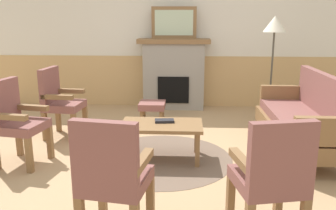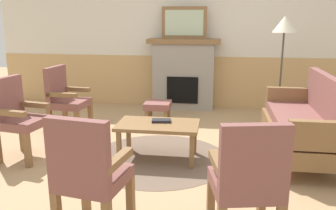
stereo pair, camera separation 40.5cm
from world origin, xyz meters
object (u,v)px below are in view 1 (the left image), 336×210
Objects in this scene: armchair_front_center at (272,174)px; fireplace at (174,73)px; armchair_by_window_left at (15,118)px; armchair_near_fireplace at (59,99)px; coffee_table at (162,128)px; couch at (302,120)px; framed_picture at (174,23)px; armchair_front_left at (112,174)px; footstool at (152,107)px; floor_lamp_by_couch at (274,31)px; book_on_table at (164,121)px.

fireplace is at bearing 102.26° from armchair_front_center.
armchair_near_fireplace is at bearing 80.60° from armchair_by_window_left.
coffee_table is at bearing 7.31° from armchair_by_window_left.
framed_picture is at bearing 128.91° from couch.
armchair_front_center is (1.17, 0.06, 0.00)m from armchair_front_left.
coffee_table is 2.40× the size of footstool.
armchair_by_window_left is 2.90m from armchair_front_center.
armchair_by_window_left reaches higher than coffee_table.
floor_lamp_by_couch is (1.90, 3.37, 0.91)m from armchair_front_left.
floor_lamp_by_couch reaches higher than couch.
footstool is at bearing 100.03° from coffee_table.
coffee_table is 1.63m from armchair_front_left.
coffee_table is at bearing -133.15° from floor_lamp_by_couch.
coffee_table is 1.42m from footstool.
armchair_front_center is 0.58× the size of floor_lamp_by_couch.
armchair_front_center is (1.17, -2.95, 0.25)m from footstool.
fireplace reaches higher than book_on_table.
armchair_by_window_left is (-1.65, -0.21, 0.15)m from coffee_table.
fireplace is 2.41m from book_on_table.
armchair_front_left is at bearing -90.05° from footstool.
armchair_front_left is (-0.30, -4.07, -0.11)m from fireplace.
framed_picture is 0.82× the size of armchair_by_window_left.
armchair_by_window_left is (-0.16, -0.97, 0.00)m from armchair_near_fireplace.
framed_picture is at bearing 57.54° from armchair_by_window_left.
couch is 1.88× the size of coffee_table.
armchair_by_window_left is at bearing -122.46° from framed_picture.
armchair_near_fireplace is 0.58× the size of floor_lamp_by_couch.
armchair_by_window_left is at bearing -99.40° from armchair_near_fireplace.
armchair_front_left is at bearing -98.87° from coffee_table.
framed_picture is at bearing 85.76° from armchair_front_left.
footstool is 0.41× the size of armchair_near_fireplace.
fireplace is 0.91m from framed_picture.
couch is 1.84× the size of armchair_front_left.
floor_lamp_by_couch reaches higher than armchair_by_window_left.
book_on_table is 1.85m from armchair_front_center.
book_on_table is 1.69m from armchair_front_left.
fireplace is at bearing 85.76° from armchair_front_left.
fireplace reaches higher than armchair_near_fireplace.
framed_picture reaches higher than armchair_front_left.
armchair_front_left is at bearing -62.28° from armchair_near_fireplace.
couch is 1.84× the size of armchair_near_fireplace.
armchair_by_window_left is at bearing 135.23° from armchair_front_left.
armchair_front_left is (-1.99, -1.98, 0.14)m from couch.
armchair_front_center is (2.58, -1.34, 0.00)m from armchair_by_window_left.
floor_lamp_by_couch is at bearing -23.61° from fireplace.
armchair_by_window_left is (-1.40, -1.61, 0.25)m from footstool.
armchair_by_window_left is (-1.70, -2.68, -0.11)m from fireplace.
fireplace is 1.33× the size of armchair_front_center.
armchair_front_left and armchair_front_center have the same top height.
fireplace reaches higher than footstool.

